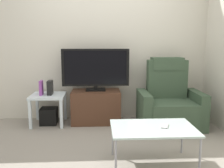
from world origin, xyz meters
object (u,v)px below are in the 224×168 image
(tv_stand, at_px, (96,106))
(television, at_px, (96,69))
(recliner_armchair, at_px, (169,103))
(coffee_table, at_px, (153,130))
(cell_phone, at_px, (165,126))
(side_table, at_px, (48,99))
(game_console, at_px, (50,88))
(subwoofer_box, at_px, (49,116))
(book_upright, at_px, (41,88))

(tv_stand, relative_size, television, 0.72)
(recliner_armchair, xyz_separation_m, coffee_table, (-0.55, -1.29, 0.03))
(television, bearing_deg, cell_phone, -63.62)
(side_table, bearing_deg, game_console, 15.95)
(recliner_armchair, xyz_separation_m, game_console, (-1.91, 0.19, 0.23))
(tv_stand, distance_m, cell_phone, 1.70)
(side_table, height_order, coffee_table, side_table)
(tv_stand, xyz_separation_m, subwoofer_box, (-0.77, -0.05, -0.14))
(side_table, relative_size, cell_phone, 3.60)
(tv_stand, xyz_separation_m, television, (0.00, 0.02, 0.63))
(side_table, xyz_separation_m, cell_phone, (1.53, -1.46, 0.02))
(game_console, bearing_deg, tv_stand, 3.30)
(coffee_table, bearing_deg, game_console, 132.56)
(television, height_order, coffee_table, television)
(recliner_armchair, relative_size, side_table, 2.00)
(recliner_armchair, relative_size, game_console, 4.78)
(television, distance_m, side_table, 0.91)
(tv_stand, xyz_separation_m, cell_phone, (0.76, -1.51, 0.16))
(tv_stand, relative_size, game_console, 3.52)
(side_table, bearing_deg, coffee_table, -46.52)
(recliner_armchair, bearing_deg, tv_stand, 173.29)
(television, relative_size, recliner_armchair, 1.02)
(recliner_armchair, bearing_deg, subwoofer_box, 179.25)
(tv_stand, height_order, cell_phone, tv_stand)
(tv_stand, bearing_deg, side_table, -176.11)
(recliner_armchair, height_order, book_upright, recliner_armchair)
(recliner_armchair, height_order, coffee_table, recliner_armchair)
(recliner_armchair, distance_m, cell_phone, 1.34)
(book_upright, distance_m, cell_phone, 2.18)
(book_upright, bearing_deg, coffee_table, -44.15)
(cell_phone, bearing_deg, television, 137.23)
(tv_stand, bearing_deg, game_console, -176.70)
(game_console, relative_size, cell_phone, 1.51)
(tv_stand, relative_size, cell_phone, 5.30)
(subwoofer_box, xyz_separation_m, game_console, (0.04, 0.01, 0.47))
(book_upright, height_order, coffee_table, book_upright)
(subwoofer_box, height_order, game_console, game_console)
(coffee_table, bearing_deg, side_table, 133.48)
(tv_stand, height_order, game_console, game_console)
(side_table, distance_m, game_console, 0.20)
(cell_phone, bearing_deg, tv_stand, 137.51)
(subwoofer_box, relative_size, cell_phone, 1.77)
(side_table, bearing_deg, recliner_armchair, -5.34)
(tv_stand, xyz_separation_m, side_table, (-0.77, -0.05, 0.14))
(television, relative_size, cell_phone, 7.32)
(television, bearing_deg, book_upright, -174.01)
(side_table, relative_size, coffee_table, 0.60)
(book_upright, bearing_deg, cell_phone, -41.43)
(recliner_armchair, height_order, cell_phone, recliner_armchair)
(book_upright, height_order, cell_phone, book_upright)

